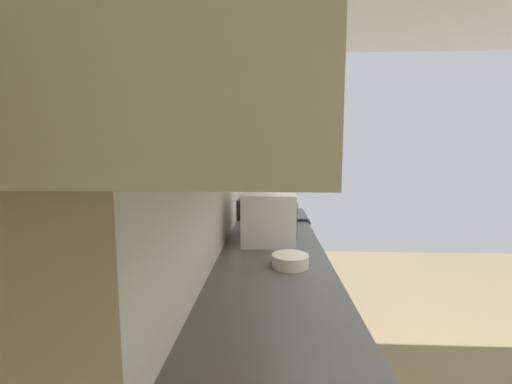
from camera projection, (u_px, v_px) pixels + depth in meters
The scene contains 5 objects.
wall_back at pixel (203, 188), 1.72m from camera, with size 4.01×0.12×2.60m, color beige.
upper_cabinets at pixel (239, 73), 1.23m from camera, with size 2.03×0.36×0.69m.
oven_range at pixel (273, 257), 3.19m from camera, with size 0.61×0.67×1.07m.
microwave at pixel (269, 215), 2.23m from camera, with size 0.54×0.36×0.34m.
bowl at pixel (290, 260), 1.69m from camera, with size 0.20×0.20×0.07m.
Camera 1 is at (-1.69, 1.25, 1.48)m, focal length 22.33 mm.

